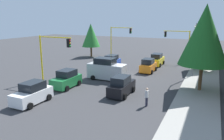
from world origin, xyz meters
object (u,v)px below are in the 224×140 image
at_px(traffic_signal_far_right, 119,36).
at_px(car_blue, 111,62).
at_px(car_green, 66,79).
at_px(tree_roadside_near, 204,35).
at_px(pedestrian_crossing, 147,96).
at_px(car_orange, 148,66).
at_px(car_yellow, 157,60).
at_px(tree_opposite_side, 91,35).
at_px(delivery_van_silver, 107,70).
at_px(street_lamp_curbside, 194,45).
at_px(car_black, 121,86).
at_px(traffic_signal_far_left, 178,40).
at_px(tree_roadside_mid, 203,40).
at_px(car_white, 32,94).
at_px(traffic_signal_near_right, 53,50).

bearing_deg(traffic_signal_far_right, car_blue, 16.10).
bearing_deg(car_green, tree_roadside_near, 109.16).
height_order(traffic_signal_far_right, pedestrian_crossing, traffic_signal_far_right).
distance_m(car_orange, car_yellow, 5.20).
height_order(tree_roadside_near, car_orange, tree_roadside_near).
bearing_deg(tree_opposite_side, delivery_van_silver, 36.58).
height_order(street_lamp_curbside, car_yellow, street_lamp_curbside).
bearing_deg(car_black, car_blue, -150.13).
bearing_deg(traffic_signal_far_left, car_black, -6.54).
relative_size(traffic_signal_far_right, car_orange, 1.63).
xyz_separation_m(delivery_van_silver, car_green, (4.80, -2.70, -0.39)).
xyz_separation_m(tree_roadside_mid, car_yellow, (-1.34, -6.90, -3.62)).
distance_m(traffic_signal_far_right, delivery_van_silver, 17.06).
xyz_separation_m(traffic_signal_far_right, delivery_van_silver, (16.00, 5.13, -2.93)).
xyz_separation_m(delivery_van_silver, car_white, (10.07, -2.64, -0.39)).
xyz_separation_m(car_black, pedestrian_crossing, (1.88, 3.20, 0.01)).
bearing_deg(car_blue, traffic_signal_near_right, -14.45).
bearing_deg(car_black, car_white, -49.88).
height_order(tree_roadside_mid, car_black, tree_roadside_mid).
height_order(traffic_signal_far_right, street_lamp_curbside, street_lamp_curbside).
bearing_deg(delivery_van_silver, car_blue, -159.79).
distance_m(traffic_signal_far_right, car_blue, 10.45).
height_order(tree_roadside_mid, pedestrian_crossing, tree_roadside_mid).
xyz_separation_m(traffic_signal_near_right, car_blue, (-10.48, 2.70, -3.10)).
distance_m(traffic_signal_far_right, street_lamp_curbside, 18.20).
bearing_deg(traffic_signal_near_right, tree_opposite_side, -163.57).
bearing_deg(traffic_signal_near_right, delivery_van_silver, 128.20).
bearing_deg(tree_roadside_near, car_black, -57.74).
xyz_separation_m(tree_opposite_side, car_black, (18.53, 14.33, -3.42)).
bearing_deg(car_yellow, car_green, -21.66).
bearing_deg(traffic_signal_far_left, pedestrian_crossing, 2.16).
height_order(traffic_signal_far_right, car_white, traffic_signal_far_right).
distance_m(tree_roadside_mid, car_green, 20.23).
bearing_deg(car_black, delivery_van_silver, -139.00).
distance_m(car_blue, car_yellow, 7.79).
relative_size(street_lamp_curbside, pedestrian_crossing, 4.12).
bearing_deg(traffic_signal_near_right, tree_roadside_near, 103.88).
height_order(tree_roadside_near, car_green, tree_roadside_near).
relative_size(street_lamp_curbside, car_orange, 1.91).
relative_size(traffic_signal_far_right, car_black, 1.50).
distance_m(street_lamp_curbside, car_green, 16.63).
bearing_deg(tree_roadside_near, traffic_signal_near_right, -76.12).
distance_m(street_lamp_curbside, tree_roadside_mid, 4.46).
bearing_deg(car_blue, delivery_van_silver, 20.21).
distance_m(car_yellow, pedestrian_crossing, 18.07).
bearing_deg(delivery_van_silver, pedestrian_crossing, 48.06).
relative_size(tree_roadside_near, pedestrian_crossing, 5.33).
xyz_separation_m(car_green, pedestrian_crossing, (1.61, 9.83, 0.01)).
relative_size(car_orange, car_black, 0.92).
bearing_deg(car_white, traffic_signal_far_left, 161.09).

